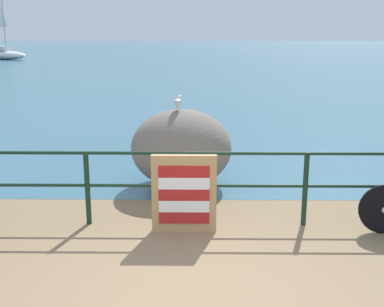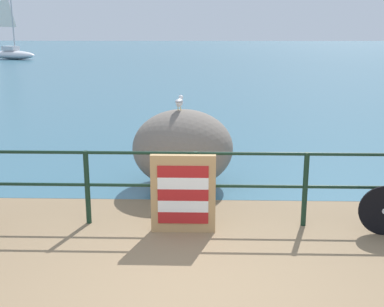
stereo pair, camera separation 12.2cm
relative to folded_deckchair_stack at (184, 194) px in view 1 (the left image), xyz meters
The scene contains 7 objects.
ground_plane 18.34m from the folded_deckchair_stack, 89.52° to the left, with size 120.00×120.00×0.10m, color #846B4C.
sea_surface 46.23m from the folded_deckchair_stack, 89.81° to the left, with size 120.00×90.00×0.01m, color #38667A.
promenade_railing 0.32m from the folded_deckchair_stack, 58.68° to the left, with size 8.87×0.07×1.02m.
folded_deckchair_stack is the anchor object (origin of this frame).
breakwater_boulder_main 1.98m from the folded_deckchair_stack, 92.85° to the left, with size 1.68×1.52×1.30m.
seagull 2.12m from the folded_deckchair_stack, 94.39° to the left, with size 0.16×0.34×0.23m.
sailboat 38.70m from the folded_deckchair_stack, 114.03° to the left, with size 4.54×3.01×6.16m.
Camera 1 is at (0.02, -4.43, 2.62)m, focal length 46.50 mm.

